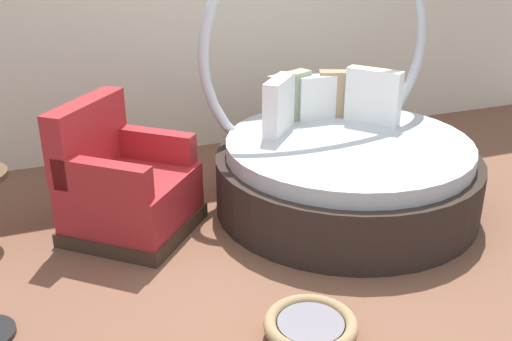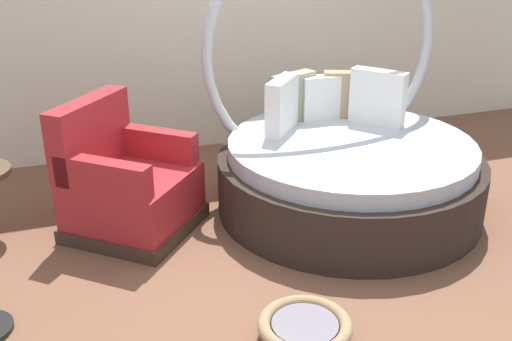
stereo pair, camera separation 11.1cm
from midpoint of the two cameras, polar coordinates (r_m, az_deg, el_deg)
ground_plane at (r=3.97m, az=3.56°, el=-9.41°), size 8.00×8.00×0.02m
round_daybed at (r=4.68m, az=7.43°, el=1.35°), size 2.00×2.00×2.11m
red_armchair at (r=4.37m, az=-13.00°, el=-1.62°), size 1.13×1.13×0.94m
pet_basket at (r=3.36m, az=4.18°, el=-14.56°), size 0.51×0.51×0.13m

